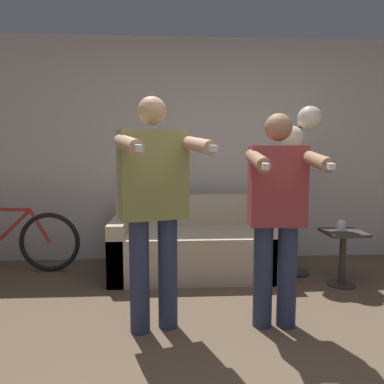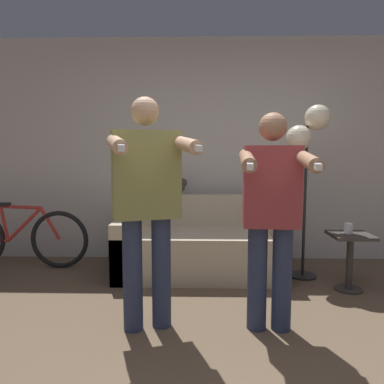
{
  "view_description": "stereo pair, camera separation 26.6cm",
  "coord_description": "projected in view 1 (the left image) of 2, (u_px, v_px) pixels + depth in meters",
  "views": [
    {
      "loc": [
        -0.46,
        -1.96,
        1.28
      ],
      "look_at": [
        -0.28,
        1.27,
        0.94
      ],
      "focal_mm": 35.0,
      "sensor_mm": 36.0,
      "label": 1
    },
    {
      "loc": [
        -0.2,
        -1.96,
        1.28
      ],
      "look_at": [
        -0.28,
        1.27,
        0.94
      ],
      "focal_mm": 35.0,
      "sensor_mm": 36.0,
      "label": 2
    }
  ],
  "objects": [
    {
      "name": "cat",
      "position": [
        165.0,
        187.0,
        4.19
      ],
      "size": [
        0.42,
        0.12,
        0.19
      ],
      "color": "#3D3833",
      "rests_on": "couch"
    },
    {
      "name": "side_table",
      "position": [
        343.0,
        248.0,
        3.57
      ],
      "size": [
        0.36,
        0.36,
        0.53
      ],
      "color": "#38332D",
      "rests_on": "ground_plane"
    },
    {
      "name": "floor_lamp",
      "position": [
        300.0,
        138.0,
        3.81
      ],
      "size": [
        0.43,
        0.28,
        1.75
      ],
      "color": "black",
      "rests_on": "ground_plane"
    },
    {
      "name": "person_left",
      "position": [
        154.0,
        198.0,
        2.6
      ],
      "size": [
        0.66,
        0.78,
        1.66
      ],
      "rotation": [
        0.0,
        0.0,
        0.31
      ],
      "color": "#2D3856",
      "rests_on": "ground_plane"
    },
    {
      "name": "person_right",
      "position": [
        277.0,
        208.0,
        2.66
      ],
      "size": [
        0.49,
        0.69,
        1.55
      ],
      "rotation": [
        0.0,
        0.0,
        -0.07
      ],
      "color": "#2D3856",
      "rests_on": "ground_plane"
    },
    {
      "name": "cup",
      "position": [
        341.0,
        226.0,
        3.57
      ],
      "size": [
        0.08,
        0.08,
        0.09
      ],
      "color": "white",
      "rests_on": "side_table"
    },
    {
      "name": "wall_back",
      "position": [
        209.0,
        151.0,
        4.46
      ],
      "size": [
        10.0,
        0.05,
        2.6
      ],
      "color": "beige",
      "rests_on": "ground_plane"
    },
    {
      "name": "bicycle",
      "position": [
        5.0,
        241.0,
        3.98
      ],
      "size": [
        1.57,
        0.07,
        0.73
      ],
      "color": "black",
      "rests_on": "ground_plane"
    },
    {
      "name": "couch",
      "position": [
        195.0,
        247.0,
        3.96
      ],
      "size": [
        1.72,
        0.85,
        0.8
      ],
      "color": "beige",
      "rests_on": "ground_plane"
    },
    {
      "name": "ground_plane",
      "position": [
        254.0,
        381.0,
        2.1
      ],
      "size": [
        16.0,
        16.0,
        0.0
      ],
      "primitive_type": "plane",
      "color": "brown"
    }
  ]
}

